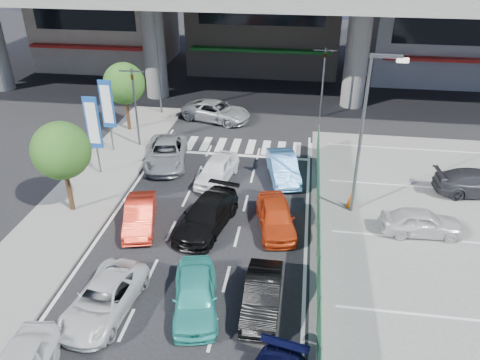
% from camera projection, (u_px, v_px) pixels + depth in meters
% --- Properties ---
extents(ground, '(120.00, 120.00, 0.00)m').
position_uv_depth(ground, '(189.00, 275.00, 19.48)').
color(ground, black).
rests_on(ground, ground).
extents(parking_lot, '(12.00, 28.00, 0.06)m').
position_uv_depth(parking_lot, '(453.00, 268.00, 19.82)').
color(parking_lot, slate).
rests_on(parking_lot, ground).
extents(sidewalk_left, '(4.00, 30.00, 0.12)m').
position_uv_depth(sidewalk_left, '(73.00, 210.00, 23.79)').
color(sidewalk_left, slate).
rests_on(sidewalk_left, ground).
extents(fence_run, '(0.16, 22.00, 1.80)m').
position_uv_depth(fence_run, '(319.00, 255.00, 19.25)').
color(fence_run, '#205F36').
rests_on(fence_run, ground).
extents(building_east, '(12.00, 10.90, 12.00)m').
position_uv_depth(building_east, '(442.00, 9.00, 42.26)').
color(building_east, gray).
rests_on(building_east, ground).
extents(traffic_light_left, '(1.60, 1.24, 5.20)m').
position_uv_depth(traffic_light_left, '(133.00, 88.00, 28.74)').
color(traffic_light_left, '#595B60').
rests_on(traffic_light_left, ground).
extents(traffic_light_right, '(1.60, 1.24, 5.20)m').
position_uv_depth(traffic_light_right, '(324.00, 65.00, 33.34)').
color(traffic_light_right, '#595B60').
rests_on(traffic_light_right, ground).
extents(street_lamp_right, '(1.65, 0.22, 8.00)m').
position_uv_depth(street_lamp_right, '(366.00, 124.00, 21.47)').
color(street_lamp_right, '#595B60').
rests_on(street_lamp_right, ground).
extents(street_lamp_left, '(1.65, 0.22, 8.00)m').
position_uv_depth(street_lamp_left, '(159.00, 51.00, 33.55)').
color(street_lamp_left, '#595B60').
rests_on(street_lamp_left, ground).
extents(signboard_near, '(0.80, 0.14, 4.70)m').
position_uv_depth(signboard_near, '(93.00, 125.00, 25.82)').
color(signboard_near, '#595B60').
rests_on(signboard_near, ground).
extents(signboard_far, '(0.80, 0.14, 4.70)m').
position_uv_depth(signboard_far, '(107.00, 106.00, 28.47)').
color(signboard_far, '#595B60').
rests_on(signboard_far, ground).
extents(tree_near, '(2.80, 2.80, 4.80)m').
position_uv_depth(tree_near, '(61.00, 151.00, 22.18)').
color(tree_near, '#382314').
rests_on(tree_near, ground).
extents(tree_far, '(2.80, 2.80, 4.80)m').
position_uv_depth(tree_far, '(124.00, 84.00, 31.37)').
color(tree_far, '#382314').
rests_on(tree_far, ground).
extents(sedan_white_mid_left, '(2.47, 4.57, 1.22)m').
position_uv_depth(sedan_white_mid_left, '(104.00, 299.00, 17.39)').
color(sedan_white_mid_left, silver).
rests_on(sedan_white_mid_left, ground).
extents(taxi_teal_mid, '(2.46, 4.30, 1.38)m').
position_uv_depth(taxi_teal_mid, '(195.00, 294.00, 17.50)').
color(taxi_teal_mid, teal).
rests_on(taxi_teal_mid, ground).
extents(hatch_black_mid_right, '(1.33, 3.78, 1.24)m').
position_uv_depth(hatch_black_mid_right, '(262.00, 296.00, 17.54)').
color(hatch_black_mid_right, black).
rests_on(hatch_black_mid_right, ground).
extents(taxi_orange_left, '(2.22, 4.04, 1.26)m').
position_uv_depth(taxi_orange_left, '(140.00, 215.00, 22.31)').
color(taxi_orange_left, red).
rests_on(taxi_orange_left, ground).
extents(sedan_black_mid, '(2.88, 5.04, 1.38)m').
position_uv_depth(sedan_black_mid, '(207.00, 215.00, 22.22)').
color(sedan_black_mid, black).
rests_on(sedan_black_mid, ground).
extents(taxi_orange_right, '(2.42, 4.25, 1.36)m').
position_uv_depth(taxi_orange_right, '(276.00, 217.00, 22.12)').
color(taxi_orange_right, red).
rests_on(taxi_orange_right, ground).
extents(wagon_silver_front_left, '(3.16, 5.30, 1.38)m').
position_uv_depth(wagon_silver_front_left, '(166.00, 153.00, 28.17)').
color(wagon_silver_front_left, gray).
rests_on(wagon_silver_front_left, ground).
extents(sedan_white_front_mid, '(2.28, 4.18, 1.35)m').
position_uv_depth(sedan_white_front_mid, '(217.00, 169.00, 26.35)').
color(sedan_white_front_mid, white).
rests_on(sedan_white_front_mid, ground).
extents(kei_truck_front_right, '(2.33, 4.38, 1.37)m').
position_uv_depth(kei_truck_front_right, '(283.00, 167.00, 26.57)').
color(kei_truck_front_right, '#569BE5').
rests_on(kei_truck_front_right, ground).
extents(crossing_wagon_silver, '(5.55, 3.75, 1.41)m').
position_uv_depth(crossing_wagon_silver, '(217.00, 111.00, 34.36)').
color(crossing_wagon_silver, '#94969A').
rests_on(crossing_wagon_silver, ground).
extents(parked_sedan_white, '(3.78, 1.67, 1.27)m').
position_uv_depth(parked_sedan_white, '(421.00, 222.00, 21.71)').
color(parked_sedan_white, silver).
rests_on(parked_sedan_white, parking_lot).
extents(parked_sedan_dgrey, '(4.73, 2.20, 1.34)m').
position_uv_depth(parked_sedan_dgrey, '(479.00, 183.00, 24.88)').
color(parked_sedan_dgrey, '#2B2B30').
rests_on(parked_sedan_dgrey, parking_lot).
extents(traffic_cone, '(0.52, 0.52, 0.78)m').
position_uv_depth(traffic_cone, '(350.00, 200.00, 23.87)').
color(traffic_cone, '#F3550D').
rests_on(traffic_cone, parking_lot).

